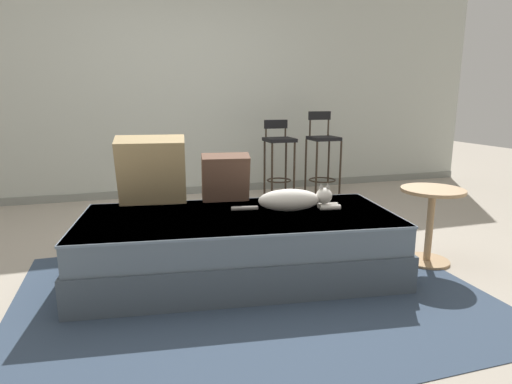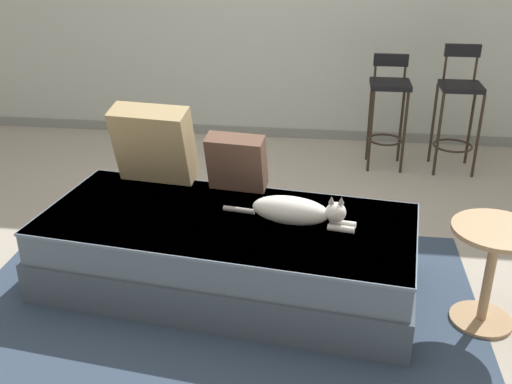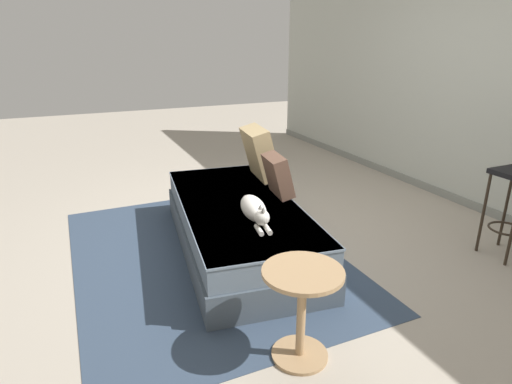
% 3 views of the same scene
% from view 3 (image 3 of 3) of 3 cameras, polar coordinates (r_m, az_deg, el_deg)
% --- Properties ---
extents(ground_plane, '(16.00, 16.00, 0.00)m').
position_cam_3_polar(ground_plane, '(3.86, 3.18, -6.37)').
color(ground_plane, '#A89E8E').
rests_on(ground_plane, ground).
extents(wall_back_panel, '(8.00, 0.10, 2.60)m').
position_cam_3_polar(wall_back_panel, '(4.94, 28.05, 12.93)').
color(wall_back_panel, '#B7BCB2').
rests_on(wall_back_panel, ground).
extents(wall_baseboard_trim, '(8.00, 0.02, 0.09)m').
position_cam_3_polar(wall_baseboard_trim, '(5.16, 25.45, -0.92)').
color(wall_baseboard_trim, gray).
rests_on(wall_baseboard_trim, ground).
extents(area_rug, '(2.77, 2.03, 0.01)m').
position_cam_3_polar(area_rug, '(3.62, -6.84, -8.27)').
color(area_rug, '#334256').
rests_on(area_rug, ground).
extents(couch, '(2.17, 1.19, 0.43)m').
position_cam_3_polar(couch, '(3.61, -2.43, -4.41)').
color(couch, '#44505B').
rests_on(couch, ground).
extents(throw_pillow_corner, '(0.50, 0.34, 0.50)m').
position_cam_3_polar(throw_pillow_corner, '(4.07, 0.49, 5.26)').
color(throw_pillow_corner, tan).
rests_on(throw_pillow_corner, couch).
extents(throw_pillow_middle, '(0.36, 0.25, 0.36)m').
position_cam_3_polar(throw_pillow_middle, '(3.62, 2.91, 2.26)').
color(throw_pillow_middle, brown).
rests_on(throw_pillow_middle, couch).
extents(cat, '(0.74, 0.24, 0.19)m').
position_cam_3_polar(cat, '(3.17, -0.23, -2.33)').
color(cat, white).
rests_on(cat, couch).
extents(side_table, '(0.44, 0.44, 0.55)m').
position_cam_3_polar(side_table, '(2.39, 6.12, -14.35)').
color(side_table, tan).
rests_on(side_table, ground).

